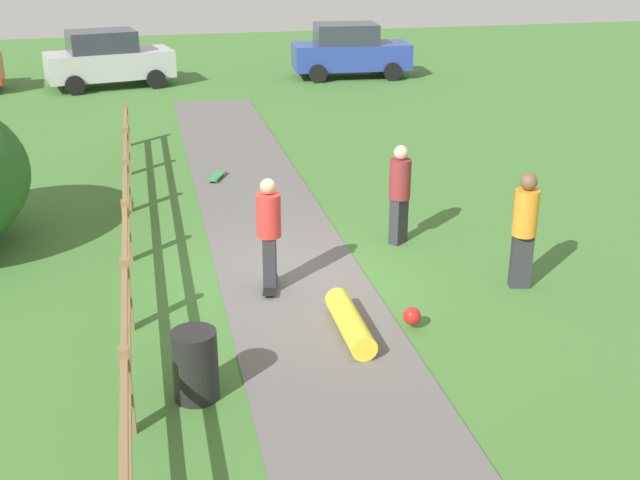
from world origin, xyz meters
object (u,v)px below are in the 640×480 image
object	(u,v)px
trash_bin	(195,365)
parked_car_silver	(108,59)
parked_car_blue	(350,51)
skateboard_loose	(217,176)
skater_riding	(269,229)
bystander_orange	(525,225)
skater_fallen	(355,322)
bystander_maroon	(400,190)

from	to	relation	value
trash_bin	parked_car_silver	world-z (taller)	parked_car_silver
trash_bin	parked_car_blue	xyz separation A→B (m)	(7.14, 20.32, 0.51)
trash_bin	parked_car_blue	distance (m)	21.54
skateboard_loose	skater_riding	bearing A→B (deg)	-87.72
skateboard_loose	bystander_orange	world-z (taller)	bystander_orange
skater_riding	bystander_orange	xyz separation A→B (m)	(3.91, -0.72, 0.01)
trash_bin	skateboard_loose	size ratio (longest dim) A/B	1.11
bystander_orange	parked_car_silver	distance (m)	19.35
trash_bin	parked_car_silver	size ratio (longest dim) A/B	0.20
skater_fallen	parked_car_silver	size ratio (longest dim) A/B	0.36
skateboard_loose	bystander_orange	xyz separation A→B (m)	(4.15, -6.73, 0.96)
skater_riding	bystander_orange	world-z (taller)	bystander_orange
trash_bin	bystander_maroon	distance (m)	5.91
trash_bin	skater_fallen	world-z (taller)	trash_bin
skater_fallen	parked_car_silver	xyz separation A→B (m)	(-3.70, 19.17, 0.76)
bystander_orange	skater_fallen	bearing A→B (deg)	-161.31
skateboard_loose	bystander_orange	size ratio (longest dim) A/B	0.43
trash_bin	bystander_orange	world-z (taller)	bystander_orange
skater_riding	bystander_maroon	distance (m)	2.98
bystander_maroon	parked_car_blue	xyz separation A→B (m)	(3.18, 15.96, -0.05)
skater_riding	trash_bin	bearing A→B (deg)	-115.69
skater_riding	bystander_orange	bearing A→B (deg)	-10.47
skater_riding	skateboard_loose	distance (m)	6.09
skater_riding	skater_fallen	size ratio (longest dim) A/B	1.14
trash_bin	parked_car_silver	xyz separation A→B (m)	(-1.39, 20.30, 0.51)
trash_bin	skater_riding	size ratio (longest dim) A/B	0.49
bystander_orange	bystander_maroon	distance (m)	2.58
bystander_maroon	parked_car_blue	bearing A→B (deg)	78.73
skater_fallen	parked_car_blue	xyz separation A→B (m)	(4.83, 19.18, 0.76)
trash_bin	skater_riding	bearing A→B (deg)	64.31
skater_riding	skateboard_loose	world-z (taller)	skater_riding
skater_fallen	bystander_orange	world-z (taller)	bystander_orange
skateboard_loose	trash_bin	bearing A→B (deg)	-97.32
trash_bin	bystander_orange	xyz separation A→B (m)	(5.29, 2.14, 0.60)
trash_bin	skater_riding	distance (m)	3.24
skater_fallen	parked_car_blue	world-z (taller)	parked_car_blue
bystander_maroon	parked_car_silver	size ratio (longest dim) A/B	0.41
bystander_maroon	parked_car_blue	world-z (taller)	parked_car_blue
skater_fallen	bystander_maroon	size ratio (longest dim) A/B	0.88
parked_car_blue	trash_bin	bearing A→B (deg)	-109.37
skater_riding	parked_car_blue	size ratio (longest dim) A/B	0.42
skater_fallen	bystander_orange	size ratio (longest dim) A/B	0.85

